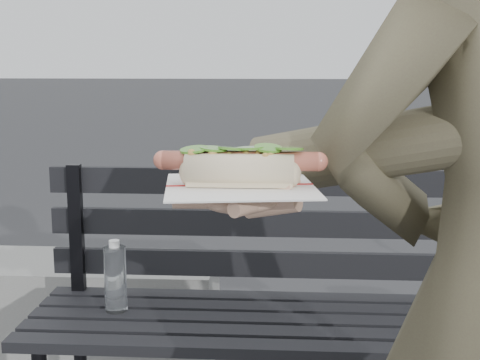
# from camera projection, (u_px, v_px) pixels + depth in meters

# --- Properties ---
(park_bench) EXTENTS (1.50, 0.44, 0.88)m
(park_bench) POSITION_uv_depth(u_px,v_px,m) (288.00, 294.00, 1.94)
(park_bench) COLOR black
(park_bench) RESTS_ON ground
(concrete_block) EXTENTS (1.20, 0.40, 0.40)m
(concrete_block) POSITION_uv_depth(u_px,v_px,m) (68.00, 308.00, 2.71)
(concrete_block) COLOR slate
(concrete_block) RESTS_ON ground
(held_hotdog) EXTENTS (0.62, 0.30, 0.20)m
(held_hotdog) POSITION_uv_depth(u_px,v_px,m) (383.00, 150.00, 0.90)
(held_hotdog) COLOR #4D4433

